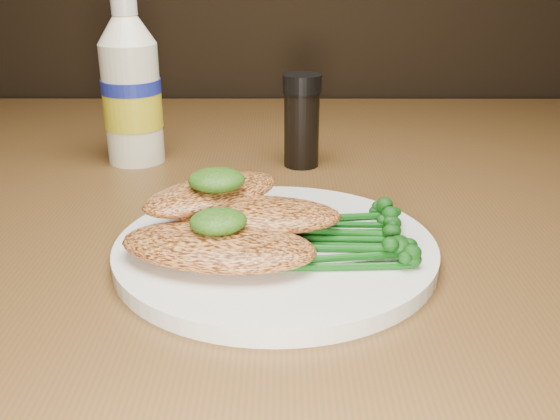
{
  "coord_description": "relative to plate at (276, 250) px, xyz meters",
  "views": [
    {
      "loc": [
        0.05,
        0.4,
        0.98
      ],
      "look_at": [
        0.05,
        0.87,
        0.79
      ],
      "focal_mm": 41.34,
      "sensor_mm": 36.0,
      "label": 1
    }
  ],
  "objects": [
    {
      "name": "pesto_front",
      "position": [
        -0.04,
        -0.03,
        0.04
      ],
      "size": [
        0.05,
        0.05,
        0.02
      ],
      "primitive_type": "ellipsoid",
      "rotation": [
        0.0,
        0.0,
        0.33
      ],
      "color": "black",
      "rests_on": "chicken_front"
    },
    {
      "name": "chicken_mid",
      "position": [
        -0.01,
        0.01,
        0.03
      ],
      "size": [
        0.14,
        0.08,
        0.02
      ],
      "primitive_type": "ellipsoid",
      "rotation": [
        0.0,
        0.0,
        -0.09
      ],
      "color": "#D68344",
      "rests_on": "plate"
    },
    {
      "name": "broccolini_bundle",
      "position": [
        0.05,
        -0.0,
        0.02
      ],
      "size": [
        0.14,
        0.11,
        0.02
      ],
      "primitive_type": null,
      "rotation": [
        0.0,
        0.0,
        -0.11
      ],
      "color": "#115013",
      "rests_on": "plate"
    },
    {
      "name": "plate",
      "position": [
        0.0,
        0.0,
        0.0
      ],
      "size": [
        0.26,
        0.26,
        0.01
      ],
      "primitive_type": "cylinder",
      "color": "white",
      "rests_on": "dining_table"
    },
    {
      "name": "pepper_grinder",
      "position": [
        0.03,
        0.23,
        0.05
      ],
      "size": [
        0.04,
        0.04,
        0.1
      ],
      "primitive_type": null,
      "rotation": [
        0.0,
        0.0,
        -0.01
      ],
      "color": "black",
      "rests_on": "dining_table"
    },
    {
      "name": "chicken_back",
      "position": [
        -0.05,
        0.04,
        0.03
      ],
      "size": [
        0.14,
        0.14,
        0.02
      ],
      "primitive_type": "ellipsoid",
      "rotation": [
        0.0,
        0.0,
        0.73
      ],
      "color": "#D68344",
      "rests_on": "plate"
    },
    {
      "name": "pesto_back",
      "position": [
        -0.05,
        0.03,
        0.05
      ],
      "size": [
        0.05,
        0.05,
        0.02
      ],
      "primitive_type": "ellipsoid",
      "rotation": [
        0.0,
        0.0,
        0.06
      ],
      "color": "black",
      "rests_on": "chicken_back"
    },
    {
      "name": "mayo_bottle",
      "position": [
        -0.16,
        0.25,
        0.09
      ],
      "size": [
        0.08,
        0.08,
        0.19
      ],
      "primitive_type": null,
      "rotation": [
        0.0,
        0.0,
        -0.22
      ],
      "color": "white",
      "rests_on": "dining_table"
    },
    {
      "name": "chicken_front",
      "position": [
        -0.04,
        -0.03,
        0.02
      ],
      "size": [
        0.16,
        0.11,
        0.02
      ],
      "primitive_type": "ellipsoid",
      "rotation": [
        0.0,
        0.0,
        -0.19
      ],
      "color": "#D68344",
      "rests_on": "plate"
    }
  ]
}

